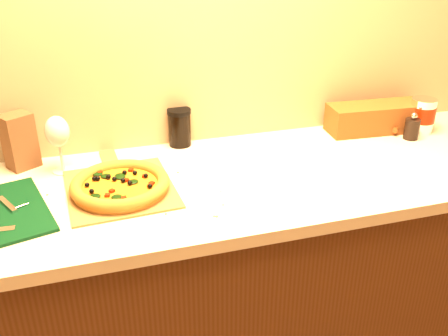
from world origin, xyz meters
TOP-DOWN VIEW (x-y plane):
  - cabinet at (0.00, 1.43)m, footprint 2.80×0.65m
  - countertop at (0.00, 1.43)m, footprint 2.84×0.68m
  - pizza_peel at (-0.35, 1.45)m, footprint 0.34×0.49m
  - pizza at (-0.35, 1.42)m, footprint 0.30×0.30m
  - bottle_cap at (-0.25, 1.38)m, footprint 0.04×0.04m
  - pepper_grinder at (0.75, 1.53)m, footprint 0.06×0.06m
  - rolling_pin at (0.83, 1.70)m, footprint 0.27×0.29m
  - coffee_canister at (0.83, 1.59)m, footprint 0.10×0.10m
  - bread_bag at (0.67, 1.64)m, footprint 0.40×0.16m
  - wine_glass at (-0.52, 1.62)m, footprint 0.08×0.08m
  - paper_bag at (-0.65, 1.69)m, footprint 0.12×0.11m
  - dark_jar at (-0.10, 1.72)m, footprint 0.09×0.09m

SIDE VIEW (x-z plane):
  - cabinet at x=0.00m, z-range 0.00..0.86m
  - countertop at x=0.00m, z-range 0.86..0.90m
  - bottle_cap at x=-0.25m, z-range 0.90..0.91m
  - pizza_peel at x=-0.35m, z-range 0.90..0.91m
  - rolling_pin at x=0.83m, z-range 0.90..0.95m
  - pizza at x=-0.35m, z-range 0.91..0.95m
  - pepper_grinder at x=0.75m, z-range 0.89..1.00m
  - bread_bag at x=0.67m, z-range 0.90..1.01m
  - coffee_canister at x=0.83m, z-range 0.90..1.04m
  - dark_jar at x=-0.10m, z-range 0.90..1.04m
  - paper_bag at x=-0.65m, z-range 0.90..1.09m
  - wine_glass at x=-0.52m, z-range 0.94..1.13m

